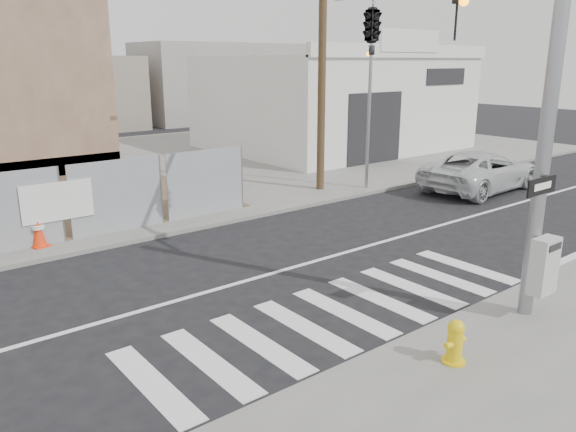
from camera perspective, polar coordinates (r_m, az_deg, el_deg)
ground at (r=12.82m, az=-2.15°, el=-6.01°), size 100.00×100.00×0.00m
sidewalk_far at (r=25.08m, az=-21.54°, el=3.78°), size 50.00×20.00×0.12m
signal_pole at (r=12.18m, az=13.54°, el=15.48°), size 0.96×5.87×7.00m
far_signal_pole at (r=20.73m, az=8.28°, el=12.00°), size 0.16×0.20×5.60m
concrete_wall_right at (r=24.63m, az=-23.50°, el=11.20°), size 5.50×1.30×8.00m
auto_shop at (r=30.94m, az=4.56°, el=11.47°), size 12.00×10.20×5.95m
utility_pole_right at (r=20.30m, az=3.51°, el=16.92°), size 1.60×0.28×10.00m
fire_hydrant at (r=9.34m, az=16.60°, el=-12.12°), size 0.45×0.45×0.72m
suv at (r=22.14m, az=19.00°, el=4.37°), size 5.44×2.74×1.48m
traffic_cone_d at (r=15.58m, az=-24.03°, el=-1.48°), size 0.49×0.49×0.79m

